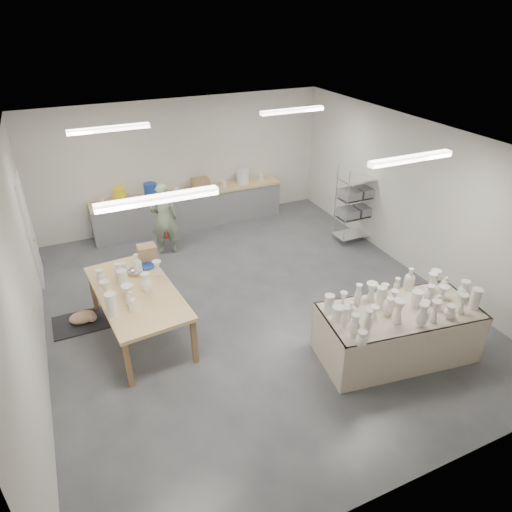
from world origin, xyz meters
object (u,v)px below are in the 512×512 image
work_table (135,287)px  red_stool (164,237)px  drying_table (397,330)px  potter (164,219)px

work_table → red_stool: (1.12, 2.78, -0.62)m
drying_table → red_stool: drying_table is taller
work_table → red_stool: work_table is taller
drying_table → potter: bearing=124.9°
potter → red_stool: bearing=-79.8°
drying_table → potter: size_ratio=1.56×
potter → work_table: bearing=76.2°
potter → red_stool: size_ratio=4.49×
drying_table → red_stool: 5.56m
work_table → red_stool: 3.06m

